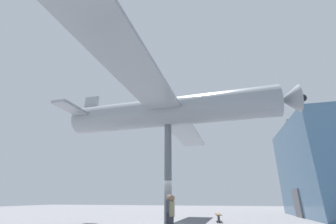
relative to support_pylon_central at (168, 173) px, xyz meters
name	(u,v)px	position (x,y,z in m)	size (l,w,h in m)	color
support_pylon_central	(168,173)	(0.00, 0.00, 0.00)	(0.45, 0.45, 5.95)	slate
suspended_airplane	(171,112)	(0.01, 0.18, 3.94)	(20.70, 15.16, 2.81)	#93999E
visitor_person	(169,209)	(0.83, 0.26, -1.98)	(0.39, 0.46, 1.72)	#383842
visitor_second	(172,213)	(3.13, 0.94, -2.03)	(0.44, 0.30, 1.65)	#383842
plaza_bench	(218,215)	(-4.07, 2.67, -2.53)	(1.90, 0.56, 0.50)	brown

